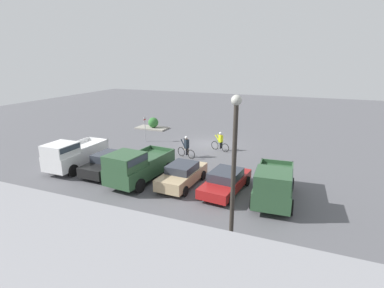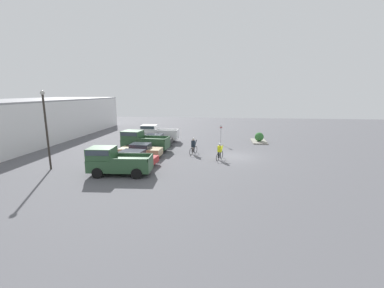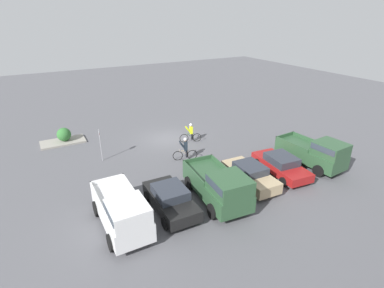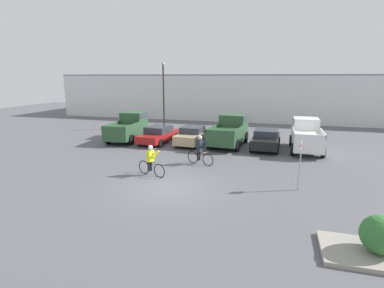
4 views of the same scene
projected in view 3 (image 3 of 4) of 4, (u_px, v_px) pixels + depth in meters
ground_plane at (167, 139)px, 26.36m from camera, size 80.00×80.00×0.00m
pickup_truck_0 at (316, 152)px, 21.16m from camera, size 2.42×5.02×2.22m
sedan_0 at (281, 165)px, 20.44m from camera, size 2.32×4.62×1.33m
sedan_1 at (250, 175)px, 19.08m from camera, size 2.04×4.30×1.42m
pickup_truck_1 at (220, 185)px, 17.03m from camera, size 2.67×5.28×2.26m
sedan_2 at (170, 199)px, 16.58m from camera, size 2.09×4.27×1.44m
pickup_truck_2 at (122, 211)px, 14.87m from camera, size 2.15×4.84×2.20m
cyclist_0 at (185, 149)px, 22.27m from camera, size 1.77×0.69×1.81m
cyclist_1 at (191, 133)px, 25.42m from camera, size 1.79×0.70×1.69m
fire_lane_sign at (100, 142)px, 21.89m from camera, size 0.09×0.30×2.49m
curb_island at (63, 142)px, 25.54m from camera, size 3.56×1.86×0.15m
shrub at (64, 134)px, 25.35m from camera, size 1.15×1.15×1.15m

